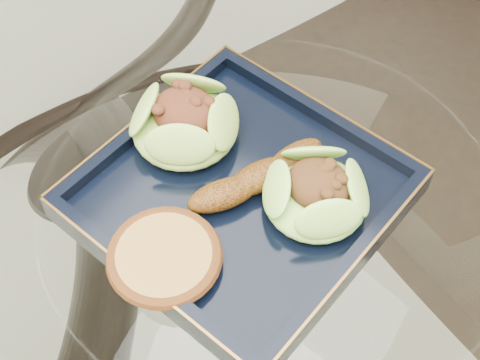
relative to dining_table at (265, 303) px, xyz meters
The scene contains 6 objects.
dining_table is the anchor object (origin of this frame).
navy_plate 0.18m from the dining_table, 167.69° to the left, with size 0.27×0.27×0.02m, color black.
lettuce_wrap_left 0.24m from the dining_table, 164.93° to the left, with size 0.11×0.11×0.04m, color olive.
lettuce_wrap_right 0.21m from the dining_table, 55.97° to the left, with size 0.10×0.10×0.04m, color #65AF32.
roasted_plantain 0.20m from the dining_table, 140.78° to the left, with size 0.14×0.03×0.03m, color #693A0B.
crumb_patty 0.22m from the dining_table, 119.85° to the right, with size 0.09×0.09×0.02m, color #A88238.
Camera 1 is at (0.17, -0.29, 1.32)m, focal length 50.00 mm.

